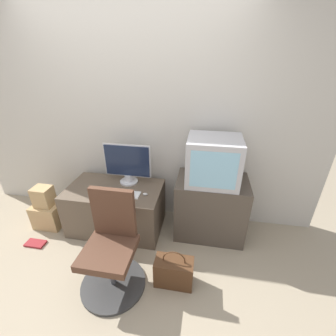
{
  "coord_description": "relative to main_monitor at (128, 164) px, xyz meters",
  "views": [
    {
      "loc": [
        0.83,
        -1.15,
        1.95
      ],
      "look_at": [
        0.44,
        1.05,
        0.81
      ],
      "focal_mm": 24.0,
      "sensor_mm": 36.0,
      "label": 1
    }
  ],
  "objects": [
    {
      "name": "cardboard_box_lower",
      "position": [
        -0.98,
        -0.29,
        -0.65
      ],
      "size": [
        0.34,
        0.26,
        0.3
      ],
      "color": "tan",
      "rests_on": "ground_plane"
    },
    {
      "name": "desk",
      "position": [
        -0.13,
        -0.17,
        -0.52
      ],
      "size": [
        1.1,
        0.63,
        0.56
      ],
      "color": "brown",
      "rests_on": "ground_plane"
    },
    {
      "name": "mouse",
      "position": [
        0.27,
        -0.24,
        -0.23
      ],
      "size": [
        0.05,
        0.03,
        0.03
      ],
      "color": "silver",
      "rests_on": "desk"
    },
    {
      "name": "side_stand",
      "position": [
        0.99,
        -0.06,
        -0.44
      ],
      "size": [
        0.78,
        0.51,
        0.72
      ],
      "color": "#4C4238",
      "rests_on": "ground_plane"
    },
    {
      "name": "crt_tv",
      "position": [
        0.97,
        -0.08,
        0.16
      ],
      "size": [
        0.54,
        0.46,
        0.49
      ],
      "color": "#B7B7BC",
      "rests_on": "side_stand"
    },
    {
      "name": "office_chair",
      "position": [
        0.13,
        -0.9,
        -0.43
      ],
      "size": [
        0.6,
        0.6,
        0.95
      ],
      "color": "#333333",
      "rests_on": "ground_plane"
    },
    {
      "name": "keyboard",
      "position": [
        0.03,
        -0.27,
        -0.23
      ],
      "size": [
        0.35,
        0.14,
        0.01
      ],
      "color": "white",
      "rests_on": "desk"
    },
    {
      "name": "handbag",
      "position": [
        0.68,
        -0.83,
        -0.66
      ],
      "size": [
        0.36,
        0.18,
        0.4
      ],
      "color": "#4C2D19",
      "rests_on": "ground_plane"
    },
    {
      "name": "ground_plane",
      "position": [
        0.05,
        -1.08,
        -0.8
      ],
      "size": [
        12.0,
        12.0,
        0.0
      ],
      "primitive_type": "plane",
      "color": "tan"
    },
    {
      "name": "main_monitor",
      "position": [
        0.0,
        0.0,
        0.0
      ],
      "size": [
        0.56,
        0.21,
        0.48
      ],
      "color": "silver",
      "rests_on": "desk"
    },
    {
      "name": "wall_back",
      "position": [
        0.05,
        0.24,
        0.5
      ],
      "size": [
        4.4,
        0.05,
        2.6
      ],
      "color": "beige",
      "rests_on": "ground_plane"
    },
    {
      "name": "cardboard_box_upper",
      "position": [
        -0.98,
        -0.29,
        -0.37
      ],
      "size": [
        0.21,
        0.18,
        0.25
      ],
      "color": "tan",
      "rests_on": "cardboard_box_lower"
    },
    {
      "name": "book",
      "position": [
        -0.95,
        -0.63,
        -0.79
      ],
      "size": [
        0.22,
        0.12,
        0.02
      ],
      "color": "maroon",
      "rests_on": "ground_plane"
    }
  ]
}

